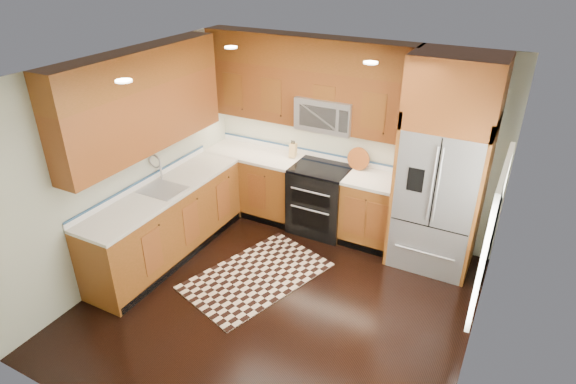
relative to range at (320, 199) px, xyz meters
The scene contains 16 objects.
ground 1.75m from the range, 81.47° to the right, with size 4.00×4.00×0.00m, color black.
wall_back 0.93m from the range, 53.04° to the left, with size 4.00×0.02×2.60m, color #B2B8A5.
wall_left 2.56m from the range, 136.38° to the right, with size 0.02×4.00×2.60m, color #B2B8A5.
wall_right 2.92m from the range, 36.55° to the right, with size 0.02×4.00×2.60m, color #B2B8A5.
window 2.83m from the range, 33.39° to the right, with size 0.04×1.10×1.30m.
base_cabinets 1.25m from the range, 141.90° to the right, with size 2.85×3.00×0.90m.
countertop 1.16m from the range, 142.09° to the right, with size 2.86×3.01×0.04m.
upper_cabinets 1.89m from the range, 147.22° to the right, with size 2.85×3.00×1.15m.
range is the anchor object (origin of this frame).
microwave 1.20m from the range, 90.19° to the left, with size 0.76×0.40×0.42m.
refrigerator 1.76m from the range, ahead, with size 0.98×0.75×2.60m.
sink_faucet 2.13m from the range, 135.87° to the right, with size 0.54×0.44×0.37m.
rug 1.45m from the range, 99.15° to the right, with size 1.02×1.71×0.01m, color black.
knife_block 0.78m from the range, 161.93° to the left, with size 0.11×0.14×0.24m.
utensil_crock 1.16m from the range, ahead, with size 0.12×0.12×0.31m.
cutting_board 0.68m from the range, 23.79° to the left, with size 0.31×0.31×0.02m, color brown.
Camera 1 is at (2.06, -3.68, 3.63)m, focal length 30.00 mm.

